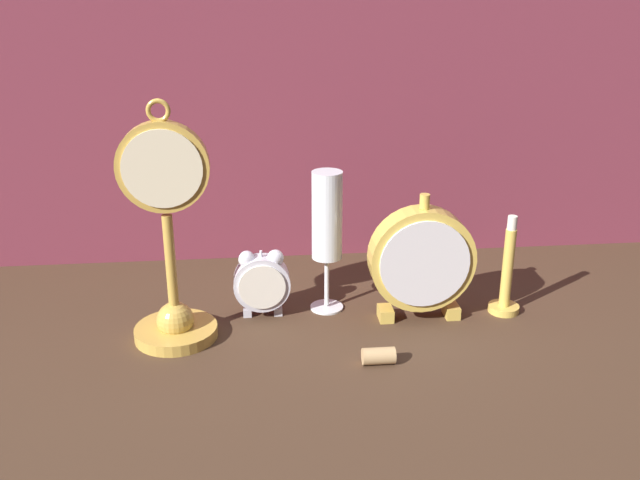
% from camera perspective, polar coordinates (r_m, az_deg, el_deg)
% --- Properties ---
extents(ground_plane, '(4.00, 4.00, 0.00)m').
position_cam_1_polar(ground_plane, '(0.97, 0.48, -8.38)').
color(ground_plane, '#422D1E').
extents(fabric_backdrop_drape, '(1.32, 0.01, 0.70)m').
position_cam_1_polar(fabric_backdrop_drape, '(1.17, -1.24, 14.89)').
color(fabric_backdrop_drape, brown).
rests_on(fabric_backdrop_drape, ground_plane).
extents(pocket_watch_on_stand, '(0.12, 0.11, 0.33)m').
position_cam_1_polar(pocket_watch_on_stand, '(0.95, -11.91, -1.28)').
color(pocket_watch_on_stand, gold).
rests_on(pocket_watch_on_stand, ground_plane).
extents(alarm_clock_twin_bell, '(0.08, 0.03, 0.10)m').
position_cam_1_polar(alarm_clock_twin_bell, '(1.02, -4.68, -3.24)').
color(alarm_clock_twin_bell, silver).
rests_on(alarm_clock_twin_bell, ground_plane).
extents(mantel_clock_silver, '(0.15, 0.04, 0.19)m').
position_cam_1_polar(mantel_clock_silver, '(1.01, 8.13, -1.60)').
color(mantel_clock_silver, gold).
rests_on(mantel_clock_silver, ground_plane).
extents(champagne_flute, '(0.05, 0.05, 0.21)m').
position_cam_1_polar(champagne_flute, '(1.01, 0.56, 1.26)').
color(champagne_flute, silver).
rests_on(champagne_flute, ground_plane).
extents(brass_candlestick, '(0.04, 0.04, 0.15)m').
position_cam_1_polar(brass_candlestick, '(1.07, 14.68, -3.16)').
color(brass_candlestick, gold).
rests_on(brass_candlestick, ground_plane).
extents(wine_cork, '(0.04, 0.02, 0.02)m').
position_cam_1_polar(wine_cork, '(0.92, 4.71, -9.23)').
color(wine_cork, tan).
rests_on(wine_cork, ground_plane).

